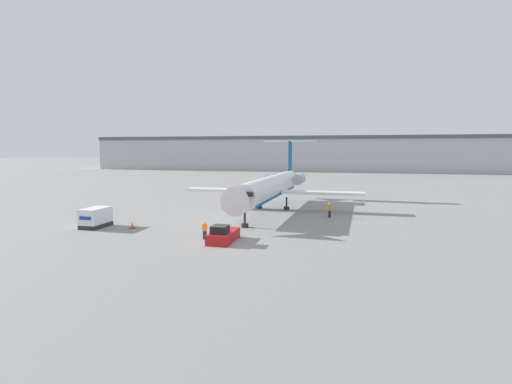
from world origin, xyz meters
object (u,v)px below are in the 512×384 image
Objects in this scene: worker_near_tug at (205,230)px; traffic_cone_left at (132,225)px; luggage_cart at (96,218)px; worker_by_wing at (330,210)px; airplane_main at (272,186)px; pushback_tug at (223,235)px.

worker_near_tug reaches higher than traffic_cone_left.
luggage_cart reaches higher than worker_by_wing.
worker_near_tug is (13.47, -2.71, -0.18)m from luggage_cart.
worker_by_wing is at bearing -28.53° from airplane_main.
worker_near_tug is at bearing -11.38° from luggage_cart.
pushback_tug is at bearing -91.76° from airplane_main.
pushback_tug reaches higher than traffic_cone_left.
worker_by_wing reaches higher than worker_near_tug.
worker_by_wing is at bearing 54.03° from worker_near_tug.
luggage_cart is at bearing 168.62° from worker_near_tug.
worker_near_tug is at bearing -18.43° from traffic_cone_left.
luggage_cart reaches higher than worker_near_tug.
traffic_cone_left is at bearing 5.72° from luggage_cart.
airplane_main reaches higher than worker_by_wing.
luggage_cart is at bearing 168.42° from pushback_tug.
worker_by_wing is 23.14m from traffic_cone_left.
airplane_main is 44.54× the size of traffic_cone_left.
worker_near_tug is 2.40× the size of traffic_cone_left.
traffic_cone_left is at bearing 162.49° from pushback_tug.
luggage_cart is 4.18m from traffic_cone_left.
worker_near_tug is (-1.93, 0.44, 0.28)m from pushback_tug.
airplane_main reaches higher than traffic_cone_left.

